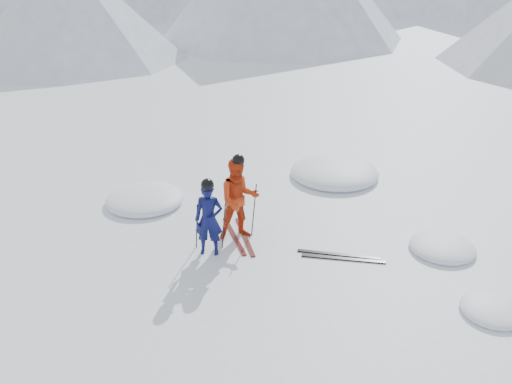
# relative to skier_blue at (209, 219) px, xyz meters

# --- Properties ---
(ground) EXTENTS (160.00, 160.00, 0.00)m
(ground) POSITION_rel_skier_blue_xyz_m (2.45, 0.27, -0.79)
(ground) COLOR white
(ground) RESTS_ON ground
(skier_blue) EXTENTS (0.60, 0.42, 1.57)m
(skier_blue) POSITION_rel_skier_blue_xyz_m (0.00, 0.00, 0.00)
(skier_blue) COLOR #0B1046
(skier_blue) RESTS_ON ground
(skier_red) EXTENTS (1.09, 0.99, 1.83)m
(skier_red) POSITION_rel_skier_blue_xyz_m (0.49, 0.74, 0.13)
(skier_red) COLOR red
(skier_red) RESTS_ON ground
(pole_blue_left) EXTENTS (0.11, 0.08, 1.05)m
(pole_blue_left) POSITION_rel_skier_blue_xyz_m (-0.30, 0.15, -0.26)
(pole_blue_left) COLOR black
(pole_blue_left) RESTS_ON ground
(pole_blue_right) EXTENTS (0.11, 0.07, 1.05)m
(pole_blue_right) POSITION_rel_skier_blue_xyz_m (0.25, 0.25, -0.26)
(pole_blue_right) COLOR black
(pole_blue_right) RESTS_ON ground
(pole_red_left) EXTENTS (0.12, 0.10, 1.22)m
(pole_red_left) POSITION_rel_skier_blue_xyz_m (0.19, 0.99, -0.18)
(pole_red_left) COLOR black
(pole_red_left) RESTS_ON ground
(pole_red_right) EXTENTS (0.12, 0.09, 1.22)m
(pole_red_right) POSITION_rel_skier_blue_xyz_m (0.79, 0.89, -0.18)
(pole_red_right) COLOR black
(pole_red_right) RESTS_ON ground
(ski_worn_left) EXTENTS (0.82, 1.57, 0.03)m
(ski_worn_left) POSITION_rel_skier_blue_xyz_m (0.37, 0.74, -0.77)
(ski_worn_left) COLOR black
(ski_worn_left) RESTS_ON ground
(ski_worn_right) EXTENTS (0.71, 1.61, 0.03)m
(ski_worn_right) POSITION_rel_skier_blue_xyz_m (0.61, 0.74, -0.77)
(ski_worn_right) COLOR black
(ski_worn_right) RESTS_ON ground
(ski_loose_a) EXTENTS (1.70, 0.17, 0.03)m
(ski_loose_a) POSITION_rel_skier_blue_xyz_m (2.65, 0.30, -0.77)
(ski_loose_a) COLOR black
(ski_loose_a) RESTS_ON ground
(ski_loose_b) EXTENTS (1.70, 0.11, 0.03)m
(ski_loose_b) POSITION_rel_skier_blue_xyz_m (2.75, 0.15, -0.77)
(ski_loose_b) COLOR black
(ski_loose_b) RESTS_ON ground
(snow_lumps) EXTENTS (8.98, 7.38, 0.53)m
(snow_lumps) POSITION_rel_skier_blue_xyz_m (1.58, 3.07, -0.79)
(snow_lumps) COLOR white
(snow_lumps) RESTS_ON ground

